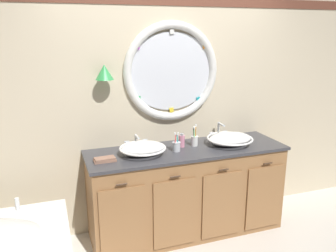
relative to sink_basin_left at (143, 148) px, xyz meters
name	(u,v)px	position (x,y,z in m)	size (l,w,h in m)	color
ground_plane	(187,244)	(0.37, -0.22, -0.98)	(14.00, 14.00, 0.00)	silver
back_wall_assembly	(167,102)	(0.37, 0.36, 0.35)	(6.40, 0.26, 2.60)	beige
vanity_counter	(186,190)	(0.46, 0.03, -0.52)	(2.00, 0.65, 0.91)	olive
sink_basin_left	(143,148)	(0.00, 0.00, 0.00)	(0.44, 0.44, 0.13)	white
sink_basin_right	(230,139)	(0.93, 0.00, 0.00)	(0.47, 0.47, 0.12)	white
faucet_set_left	(136,142)	(0.00, 0.25, -0.01)	(0.24, 0.14, 0.13)	silver
faucet_set_right	(219,132)	(0.93, 0.24, 0.01)	(0.21, 0.15, 0.18)	silver
toothbrush_holder_left	(176,146)	(0.34, -0.01, -0.01)	(0.08, 0.08, 0.19)	silver
toothbrush_holder_right	(194,140)	(0.57, 0.09, 0.00)	(0.08, 0.08, 0.22)	white
soap_dispenser	(182,141)	(0.44, 0.10, 0.00)	(0.06, 0.07, 0.15)	pink
folded_hand_towel	(105,160)	(-0.37, -0.05, -0.05)	(0.20, 0.11, 0.04)	#936B56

